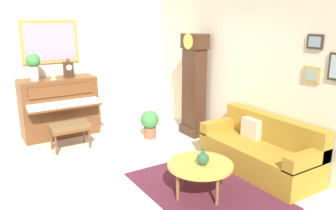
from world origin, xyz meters
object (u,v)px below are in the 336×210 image
(couch, at_px, (260,151))
(potted_plant, at_px, (150,122))
(piano, at_px, (59,107))
(piano_bench, at_px, (70,127))
(mantel_clock, at_px, (68,69))
(flower_vase, at_px, (33,64))
(grandfather_clock, at_px, (194,88))
(coffee_table, at_px, (200,166))
(green_jug, at_px, (203,158))
(teacup, at_px, (54,78))

(couch, height_order, potted_plant, couch)
(piano, distance_m, piano_bench, 0.86)
(piano_bench, distance_m, mantel_clock, 1.29)
(piano, bearing_deg, flower_vase, -89.84)
(grandfather_clock, height_order, mantel_clock, grandfather_clock)
(couch, relative_size, potted_plant, 3.39)
(piano_bench, xyz_separation_m, potted_plant, (0.27, 1.50, -0.08))
(coffee_table, bearing_deg, piano, -164.20)
(coffee_table, xyz_separation_m, potted_plant, (-2.25, 0.49, -0.08))
(coffee_table, xyz_separation_m, green_jug, (0.04, 0.01, 0.12))
(green_jug, bearing_deg, piano, -164.25)
(coffee_table, bearing_deg, couch, 94.15)
(piano, height_order, potted_plant, piano)
(green_jug, bearing_deg, potted_plant, 168.16)
(flower_vase, bearing_deg, teacup, 68.59)
(couch, relative_size, flower_vase, 3.28)
(piano_bench, distance_m, green_jug, 2.76)
(couch, distance_m, green_jug, 1.26)
(grandfather_clock, bearing_deg, green_jug, -33.52)
(piano_bench, bearing_deg, flower_vase, -157.17)
(piano_bench, height_order, teacup, teacup)
(piano_bench, distance_m, flower_vase, 1.41)
(mantel_clock, bearing_deg, piano, -90.40)
(teacup, bearing_deg, green_jug, 17.79)
(piano, bearing_deg, green_jug, 15.75)
(grandfather_clock, bearing_deg, flower_vase, -117.13)
(green_jug, bearing_deg, piano_bench, -158.44)
(teacup, bearing_deg, couch, 36.02)
(potted_plant, bearing_deg, piano_bench, -100.23)
(mantel_clock, bearing_deg, coffee_table, 12.01)
(piano_bench, distance_m, teacup, 1.06)
(flower_vase, bearing_deg, piano_bench, 22.83)
(mantel_clock, distance_m, teacup, 0.38)
(couch, height_order, mantel_clock, mantel_clock)
(piano_bench, relative_size, mantel_clock, 1.84)
(piano_bench, height_order, coffee_table, piano_bench)
(teacup, height_order, potted_plant, teacup)
(couch, distance_m, coffee_table, 1.25)
(teacup, bearing_deg, flower_vase, -111.41)
(grandfather_clock, xyz_separation_m, potted_plant, (-0.28, -0.86, -0.64))
(mantel_clock, xyz_separation_m, teacup, (0.12, -0.33, -0.15))
(mantel_clock, height_order, green_jug, mantel_clock)
(coffee_table, relative_size, green_jug, 3.67)
(piano, relative_size, teacup, 12.41)
(teacup, bearing_deg, piano_bench, 3.12)
(flower_vase, bearing_deg, grandfather_clock, 62.87)
(potted_plant, bearing_deg, green_jug, -11.84)
(grandfather_clock, height_order, teacup, grandfather_clock)
(flower_vase, xyz_separation_m, green_jug, (3.40, 1.37, -0.96))
(piano_bench, xyz_separation_m, coffee_table, (2.52, 1.01, -0.00))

